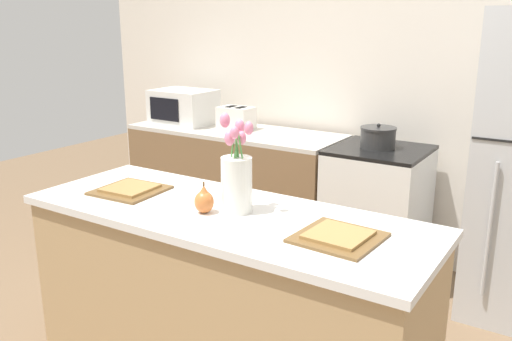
# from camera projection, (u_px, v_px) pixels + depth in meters

# --- Properties ---
(back_wall) EXTENTS (5.20, 0.08, 2.70)m
(back_wall) POSITION_uv_depth(u_px,v_px,m) (391.00, 74.00, 3.80)
(back_wall) COLOR silver
(back_wall) RESTS_ON ground_plane
(kitchen_island) EXTENTS (1.80, 0.66, 0.93)m
(kitchen_island) POSITION_uv_depth(u_px,v_px,m) (226.00, 310.00, 2.41)
(kitchen_island) COLOR tan
(kitchen_island) RESTS_ON ground_plane
(back_counter) EXTENTS (1.68, 0.60, 0.91)m
(back_counter) POSITION_uv_depth(u_px,v_px,m) (235.00, 186.00, 4.26)
(back_counter) COLOR brown
(back_counter) RESTS_ON ground_plane
(stove_range) EXTENTS (0.60, 0.61, 0.91)m
(stove_range) POSITION_uv_depth(u_px,v_px,m) (376.00, 213.00, 3.66)
(stove_range) COLOR silver
(stove_range) RESTS_ON ground_plane
(flower_vase) EXTENTS (0.15, 0.14, 0.42)m
(flower_vase) POSITION_uv_depth(u_px,v_px,m) (236.00, 178.00, 2.25)
(flower_vase) COLOR silver
(flower_vase) RESTS_ON kitchen_island
(pear_figurine) EXTENTS (0.08, 0.08, 0.13)m
(pear_figurine) POSITION_uv_depth(u_px,v_px,m) (204.00, 201.00, 2.25)
(pear_figurine) COLOR #C66B33
(pear_figurine) RESTS_ON kitchen_island
(plate_setting_left) EXTENTS (0.31, 0.31, 0.02)m
(plate_setting_left) POSITION_uv_depth(u_px,v_px,m) (130.00, 189.00, 2.54)
(plate_setting_left) COLOR brown
(plate_setting_left) RESTS_ON kitchen_island
(plate_setting_right) EXTENTS (0.31, 0.31, 0.02)m
(plate_setting_right) POSITION_uv_depth(u_px,v_px,m) (338.00, 236.00, 1.99)
(plate_setting_right) COLOR brown
(plate_setting_right) RESTS_ON kitchen_island
(toaster) EXTENTS (0.28, 0.18, 0.17)m
(toaster) POSITION_uv_depth(u_px,v_px,m) (236.00, 118.00, 4.14)
(toaster) COLOR silver
(toaster) RESTS_ON back_counter
(cooking_pot) EXTENTS (0.23, 0.23, 0.16)m
(cooking_pot) POSITION_uv_depth(u_px,v_px,m) (378.00, 137.00, 3.53)
(cooking_pot) COLOR #2D2D2D
(cooking_pot) RESTS_ON stove_range
(microwave) EXTENTS (0.48, 0.37, 0.27)m
(microwave) POSITION_uv_depth(u_px,v_px,m) (183.00, 107.00, 4.37)
(microwave) COLOR white
(microwave) RESTS_ON back_counter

